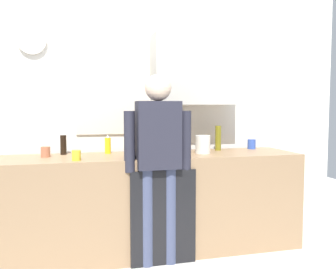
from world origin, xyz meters
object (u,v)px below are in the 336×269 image
Objects in this scene: person_at_sink at (158,153)px; bottle_olive_oil at (218,138)px; cup_yellow_cup at (76,155)px; storage_canister at (203,144)px; coffee_maker at (139,140)px; dish_soap at (108,145)px; bottle_red_vinegar at (154,141)px; bottle_dark_sauce at (63,145)px; cup_blue_mug at (252,144)px; cup_terracotta_mug at (46,152)px.

bottle_olive_oil is at bearing 20.13° from person_at_sink.
cup_yellow_cup is (-1.39, -0.37, -0.08)m from bottle_olive_oil.
storage_canister is at bearing 16.55° from person_at_sink.
coffee_maker is at bearing -171.63° from storage_canister.
dish_soap reaches higher than storage_canister.
bottle_red_vinegar is 0.79m from cup_yellow_cup.
dish_soap reaches higher than cup_yellow_cup.
storage_canister is (0.63, 0.09, -0.06)m from coffee_maker.
bottle_red_vinegar is at bearing 69.66° from person_at_sink.
bottle_red_vinegar is at bearing -5.44° from bottle_dark_sauce.
cup_blue_mug is at bearing 0.63° from dish_soap.
coffee_maker is 0.73m from bottle_dark_sauce.
coffee_maker is 3.59× the size of cup_terracotta_mug.
cup_blue_mug is at bearing 14.38° from coffee_maker.
dish_soap is at bearing 173.15° from bottle_red_vinegar.
bottle_red_vinegar is 2.59× the size of cup_yellow_cup.
bottle_red_vinegar is 1.07m from cup_blue_mug.
cup_yellow_cup is (-0.72, -0.34, -0.07)m from bottle_red_vinegar.
cup_terracotta_mug is (-0.15, -0.14, -0.04)m from bottle_dark_sauce.
cup_blue_mug is 1.09× the size of cup_terracotta_mug.
bottle_olive_oil is at bearing -1.60° from bottle_dark_sauce.
cup_yellow_cup is (-0.53, -0.09, -0.10)m from coffee_maker.
cup_yellow_cup is at bearing -164.93° from bottle_olive_oil.
bottle_red_vinegar is 1.22× the size of dish_soap.
cup_blue_mug is 1.49m from dish_soap.
dish_soap is at bearing 166.33° from storage_canister.
cup_blue_mug is at bearing -0.34° from bottle_dark_sauce.
coffee_maker is 1.29m from cup_blue_mug.
cup_terracotta_mug is 0.51× the size of dish_soap.
bottle_red_vinegar is 0.45m from person_at_sink.
dish_soap is at bearing -3.93° from bottle_dark_sauce.
cup_blue_mug is at bearing 12.83° from cup_yellow_cup.
storage_canister is 0.11× the size of person_at_sink.
bottle_dark_sauce is 1.80× the size of cup_blue_mug.
person_at_sink is at bearing -146.60° from bottle_olive_oil.
bottle_dark_sauce is 1.90m from cup_blue_mug.
dish_soap is at bearing 179.25° from bottle_olive_oil.
cup_yellow_cup is (0.12, -0.42, -0.05)m from bottle_dark_sauce.
storage_canister is (-0.23, -0.20, -0.04)m from bottle_olive_oil.
cup_yellow_cup is 0.38m from cup_terracotta_mug.
person_at_sink reaches higher than dish_soap.
cup_blue_mug is 1.23m from person_at_sink.
bottle_dark_sauce is (-0.65, 0.33, -0.06)m from coffee_maker.
bottle_olive_oil is at bearing 18.60° from coffee_maker.
cup_terracotta_mug is (-1.65, -0.10, -0.08)m from bottle_olive_oil.
dish_soap is at bearing 11.98° from cup_terracotta_mug.
bottle_olive_oil reaches higher than bottle_red_vinegar.
bottle_dark_sauce reaches higher than cup_yellow_cup.
coffee_maker is 0.64m from storage_canister.
dish_soap is (0.40, -0.03, -0.01)m from bottle_dark_sauce.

